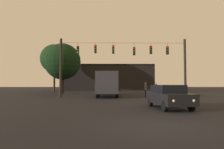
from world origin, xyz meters
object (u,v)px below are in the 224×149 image
tree_left_silhouette (55,59)px  car_near_right (168,96)px  city_bus (108,82)px  tree_behind_building (63,62)px  pedestrian_crossing_right (146,89)px  pedestrian_crossing_left (96,89)px  pedestrian_crossing_center (156,89)px

tree_left_silhouette → car_near_right: bearing=-63.4°
car_near_right → tree_left_silhouette: 34.82m
city_bus → tree_behind_building: bearing=140.8°
city_bus → pedestrian_crossing_right: size_ratio=6.20×
car_near_right → pedestrian_crossing_left: size_ratio=2.74×
pedestrian_crossing_left → tree_behind_building: bearing=129.0°
pedestrian_crossing_center → tree_behind_building: (-13.12, 9.33, 4.31)m
city_bus → tree_behind_building: size_ratio=1.35×
city_bus → tree_left_silhouette: bearing=124.8°
pedestrian_crossing_left → pedestrian_crossing_right: size_ratio=0.91×
car_near_right → city_bus: bearing=105.4°
pedestrian_crossing_left → pedestrian_crossing_right: pedestrian_crossing_right is taller
car_near_right → pedestrian_crossing_center: size_ratio=2.69×
tree_behind_building → pedestrian_crossing_left: bearing=-51.0°
pedestrian_crossing_left → tree_behind_building: size_ratio=0.20×
tree_left_silhouette → tree_behind_building: tree_left_silhouette is taller
city_bus → pedestrian_crossing_right: (4.43, -3.06, -0.85)m
pedestrian_crossing_left → tree_left_silhouette: bearing=119.2°
city_bus → pedestrian_crossing_left: 2.19m
city_bus → pedestrian_crossing_center: 6.60m
pedestrian_crossing_left → pedestrian_crossing_center: 7.51m
car_near_right → tree_behind_building: size_ratio=0.54×
pedestrian_crossing_left → pedestrian_crossing_center: pedestrian_crossing_center is taller
car_near_right → tree_behind_building: 23.63m
car_near_right → pedestrian_crossing_center: pedestrian_crossing_center is taller
pedestrian_crossing_center → tree_left_silhouette: bearing=131.0°
car_near_right → tree_behind_building: tree_behind_building is taller
pedestrian_crossing_left → tree_left_silhouette: (-9.89, 17.67, 6.11)m
pedestrian_crossing_left → car_near_right: bearing=-67.2°
pedestrian_crossing_right → tree_behind_building: 15.58m
tree_behind_building → tree_left_silhouette: bearing=111.1°
pedestrian_crossing_center → pedestrian_crossing_right: (-1.23, 0.19, 0.09)m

